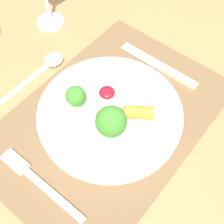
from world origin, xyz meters
TOP-DOWN VIEW (x-y plane):
  - ground_plane at (0.00, 0.00)m, footprint 8.00×8.00m
  - dining_table at (0.00, 0.00)m, footprint 1.48×1.26m
  - placemat at (0.00, 0.00)m, footprint 0.45×0.31m
  - dinner_plate at (0.00, -0.00)m, footprint 0.27×0.27m
  - fork at (-0.17, 0.01)m, footprint 0.02×0.18m
  - knife at (0.16, -0.01)m, footprint 0.02×0.18m
  - spoon at (0.02, 0.18)m, footprint 0.17×0.04m

SIDE VIEW (x-z plane):
  - ground_plane at x=0.00m, z-range 0.00..0.00m
  - dining_table at x=0.00m, z-range 0.30..1.05m
  - placemat at x=0.00m, z-range 0.75..0.75m
  - spoon at x=0.02m, z-range 0.75..0.76m
  - fork at x=-0.17m, z-range 0.75..0.76m
  - knife at x=0.16m, z-range 0.75..0.76m
  - dinner_plate at x=0.00m, z-range 0.72..0.80m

